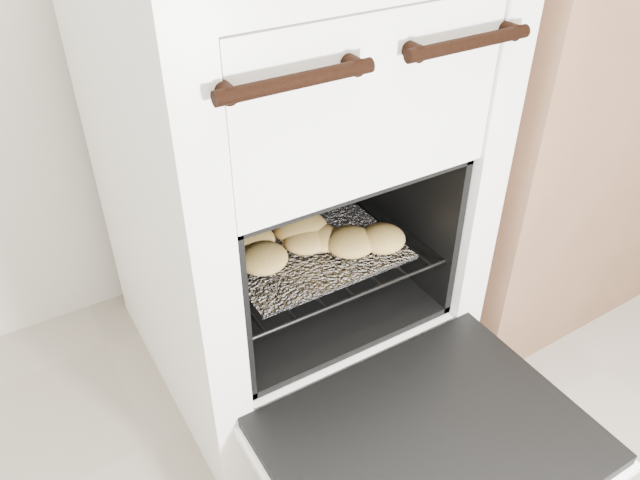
{
  "coord_description": "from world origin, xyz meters",
  "views": [
    {
      "loc": [
        -0.45,
        0.16,
        1.12
      ],
      "look_at": [
        0.06,
        1.0,
        0.41
      ],
      "focal_mm": 35.0,
      "sensor_mm": 36.0,
      "label": 1
    }
  ],
  "objects": [
    {
      "name": "foil_sheet",
      "position": [
        0.06,
        1.07,
        0.36
      ],
      "size": [
        0.35,
        0.31,
        0.01
      ],
      "primitive_type": "cube",
      "color": "white",
      "rests_on": "oven_rack"
    },
    {
      "name": "counter",
      "position": [
        0.86,
        1.13,
        0.46
      ],
      "size": [
        0.93,
        0.63,
        0.91
      ],
      "primitive_type": "cube",
      "rotation": [
        0.0,
        0.0,
        0.02
      ],
      "color": "brown",
      "rests_on": "ground"
    },
    {
      "name": "baked_rolls",
      "position": [
        0.06,
        1.05,
        0.39
      ],
      "size": [
        0.36,
        0.26,
        0.05
      ],
      "color": "tan",
      "rests_on": "foil_sheet"
    },
    {
      "name": "oven_door",
      "position": [
        0.06,
        0.63,
        0.21
      ],
      "size": [
        0.56,
        0.43,
        0.04
      ],
      "color": "black",
      "rests_on": "stove"
    },
    {
      "name": "oven_rack",
      "position": [
        0.06,
        1.09,
        0.36
      ],
      "size": [
        0.45,
        0.43,
        0.01
      ],
      "color": "black",
      "rests_on": "stove"
    },
    {
      "name": "stove",
      "position": [
        0.06,
        1.16,
        0.46
      ],
      "size": [
        0.62,
        0.69,
        0.95
      ],
      "color": "white",
      "rests_on": "ground"
    }
  ]
}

